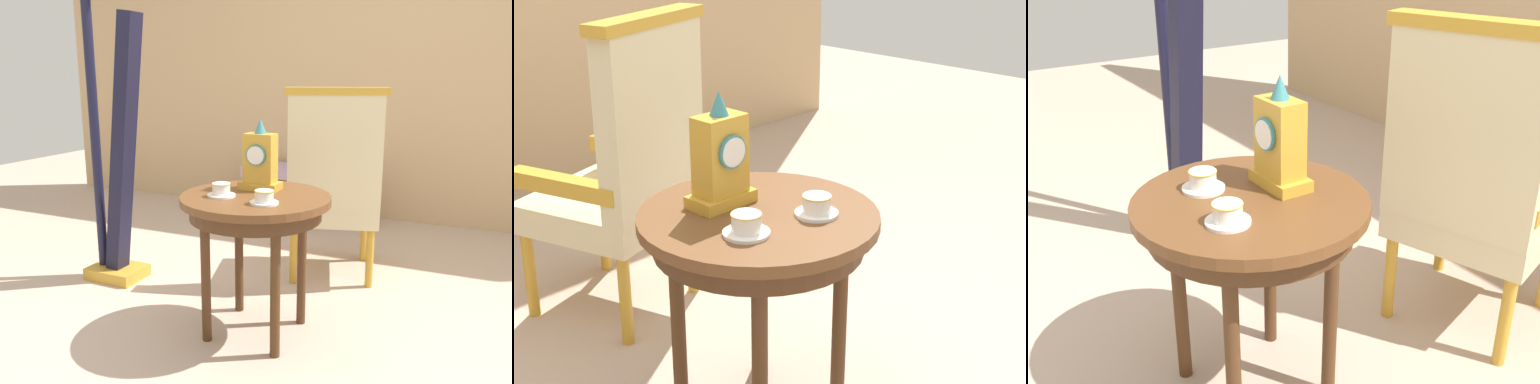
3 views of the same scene
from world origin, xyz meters
The scene contains 5 objects.
side_table centered at (0.08, -0.03, 0.59)m, with size 0.69×0.69×0.67m.
teacup_left centered at (-0.05, -0.12, 0.70)m, with size 0.13×0.13×0.06m.
teacup_right centered at (0.18, -0.16, 0.70)m, with size 0.12×0.12×0.06m.
mantel_clock centered at (0.05, 0.09, 0.81)m, with size 0.19×0.11×0.34m.
armchair centered at (0.22, 0.76, 0.59)m, with size 0.67×0.66×1.14m.
Camera 2 is at (-1.36, -1.46, 1.52)m, focal length 54.82 mm.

